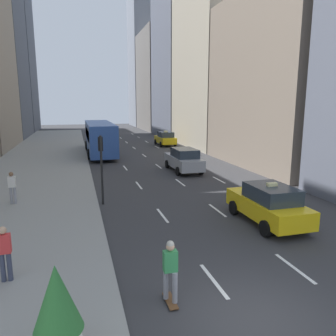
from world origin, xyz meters
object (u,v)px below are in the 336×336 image
object	(u,v)px
pedestrian_near_curb	(5,251)
traffic_light_pole	(101,159)
pedestrian_far_walking	(12,186)
planter_with_shrub	(58,309)
taxi_lead	(165,138)
city_bus	(100,137)
taxi_second	(268,204)
skateboarder	(170,269)
sedan_black_near	(184,160)

from	to	relation	value
pedestrian_near_curb	traffic_light_pole	distance (m)	8.09
pedestrian_near_curb	pedestrian_far_walking	distance (m)	8.14
planter_with_shrub	pedestrian_near_curb	size ratio (longest dim) A/B	1.18
taxi_lead	pedestrian_far_walking	xyz separation A→B (m)	(-13.99, -21.86, 0.19)
city_bus	planter_with_shrub	world-z (taller)	city_bus
taxi_second	pedestrian_far_walking	distance (m)	12.52
skateboarder	pedestrian_far_walking	distance (m)	11.50
sedan_black_near	pedestrian_far_walking	xyz separation A→B (m)	(-11.19, -6.06, 0.16)
pedestrian_far_walking	traffic_light_pole	xyz separation A→B (m)	(4.44, -0.79, 1.34)
city_bus	sedan_black_near	bearing A→B (deg)	-62.36
traffic_light_pole	planter_with_shrub	bearing A→B (deg)	-99.10
taxi_lead	sedan_black_near	distance (m)	16.05
taxi_second	taxi_lead	bearing A→B (deg)	84.18
city_bus	skateboarder	bearing A→B (deg)	-90.27
pedestrian_near_curb	pedestrian_far_walking	bearing A→B (deg)	98.07
sedan_black_near	skateboarder	xyz separation A→B (m)	(-5.74, -16.19, 0.05)
skateboarder	traffic_light_pole	distance (m)	9.50
skateboarder	traffic_light_pole	xyz separation A→B (m)	(-1.01, 9.34, 1.45)
planter_with_shrub	sedan_black_near	bearing A→B (deg)	64.17
planter_with_shrub	traffic_light_pole	bearing A→B (deg)	80.90
pedestrian_far_walking	sedan_black_near	bearing A→B (deg)	28.45
taxi_second	pedestrian_near_curb	distance (m)	10.33
pedestrian_near_curb	taxi_lead	bearing A→B (deg)	66.77
skateboarder	city_bus	bearing A→B (deg)	89.73
taxi_lead	pedestrian_near_curb	bearing A→B (deg)	-113.23
taxi_lead	city_bus	distance (m)	9.87
planter_with_shrub	pedestrian_far_walking	xyz separation A→B (m)	(-2.74, 11.40, -0.09)
city_bus	pedestrian_far_walking	xyz separation A→B (m)	(-5.57, -16.78, -0.72)
skateboarder	planter_with_shrub	size ratio (longest dim) A/B	0.89
pedestrian_far_walking	planter_with_shrub	bearing A→B (deg)	-76.50
skateboarder	pedestrian_far_walking	world-z (taller)	pedestrian_far_walking
sedan_black_near	traffic_light_pole	size ratio (longest dim) A/B	1.33
pedestrian_far_walking	skateboarder	bearing A→B (deg)	-61.73
planter_with_shrub	skateboarder	bearing A→B (deg)	25.14
pedestrian_far_walking	pedestrian_near_curb	bearing A→B (deg)	-81.93
skateboarder	pedestrian_near_curb	size ratio (longest dim) A/B	1.06
pedestrian_far_walking	traffic_light_pole	bearing A→B (deg)	-10.11
taxi_lead	taxi_second	distance (m)	27.63
taxi_lead	sedan_black_near	size ratio (longest dim) A/B	0.92
skateboarder	traffic_light_pole	size ratio (longest dim) A/B	0.48
sedan_black_near	skateboarder	bearing A→B (deg)	-109.53
taxi_lead	city_bus	bearing A→B (deg)	-148.83
sedan_black_near	city_bus	world-z (taller)	city_bus
pedestrian_near_curb	skateboarder	bearing A→B (deg)	-25.63
city_bus	skateboarder	xyz separation A→B (m)	(-0.13, -26.90, -0.82)
taxi_second	traffic_light_pole	bearing A→B (deg)	144.38
taxi_lead	pedestrian_far_walking	world-z (taller)	taxi_lead
skateboarder	pedestrian_near_curb	distance (m)	4.77
taxi_lead	taxi_second	xyz separation A→B (m)	(-2.80, -27.49, 0.00)
taxi_lead	traffic_light_pole	size ratio (longest dim) A/B	1.22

